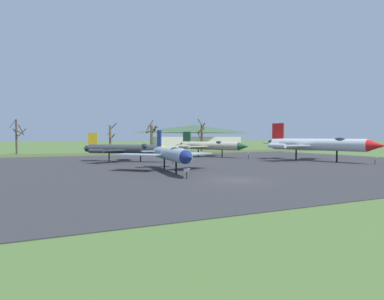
{
  "coord_description": "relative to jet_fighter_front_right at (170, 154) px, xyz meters",
  "views": [
    {
      "loc": [
        -15.57,
        -23.61,
        3.55
      ],
      "look_at": [
        2.26,
        12.84,
        2.04
      ],
      "focal_mm": 32.19,
      "sensor_mm": 36.0,
      "label": 1
    }
  ],
  "objects": [
    {
      "name": "bare_tree_center",
      "position": [
        15.35,
        49.28,
        2.08
      ],
      "size": [
        3.65,
        3.29,
        7.88
      ],
      "color": "brown",
      "rests_on": "ground"
    },
    {
      "name": "ground_plane",
      "position": [
        2.34,
        -8.37,
        -1.88
      ],
      "size": [
        600.0,
        600.0,
        0.0
      ],
      "primitive_type": "plane",
      "color": "#4C6B33"
    },
    {
      "name": "bare_tree_right_of_center",
      "position": [
        27.14,
        45.01,
        2.01
      ],
      "size": [
        2.35,
        2.37,
        8.19
      ],
      "color": "brown",
      "rests_on": "ground"
    },
    {
      "name": "grass_verge_strip",
      "position": [
        2.34,
        40.52,
        -1.85
      ],
      "size": [
        141.43,
        12.0,
        0.06
      ],
      "primitive_type": "cube",
      "color": "#455429",
      "rests_on": "ground"
    },
    {
      "name": "info_placard_front_right",
      "position": [
        -1.03,
        -6.05,
        -1.3
      ],
      "size": [
        0.53,
        0.23,
        0.94
      ],
      "color": "black",
      "rests_on": "ground"
    },
    {
      "name": "visitor_building",
      "position": [
        35.64,
        65.68,
        1.82
      ],
      "size": [
        29.4,
        14.94,
        7.44
      ],
      "color": "beige",
      "rests_on": "ground"
    },
    {
      "name": "bare_tree_left_of_center",
      "position": [
        4.07,
        44.53,
        1.44
      ],
      "size": [
        2.17,
        2.15,
        6.78
      ],
      "color": "brown",
      "rests_on": "ground"
    },
    {
      "name": "jet_fighter_front_right",
      "position": [
        0.0,
        0.0,
        0.0
      ],
      "size": [
        10.67,
        13.62,
        4.34
      ],
      "color": "#8EA3B2",
      "rests_on": "ground"
    },
    {
      "name": "info_placard_rear_center",
      "position": [
        4.24,
        9.42,
        -1.25
      ],
      "size": [
        0.58,
        0.26,
        1.01
      ],
      "color": "black",
      "rests_on": "ground"
    },
    {
      "name": "bare_tree_far_left",
      "position": [
        -14.55,
        49.05,
        2.09
      ],
      "size": [
        3.24,
        3.45,
        7.4
      ],
      "color": "#42382D",
      "rests_on": "ground"
    },
    {
      "name": "asphalt_apron",
      "position": [
        2.34,
        7.71,
        -1.86
      ],
      "size": [
        81.43,
        53.62,
        0.05
      ],
      "primitive_type": "cube",
      "color": "#333335",
      "rests_on": "ground"
    },
    {
      "name": "info_placard_rear_right",
      "position": [
        27.25,
        -2.75,
        -1.28
      ],
      "size": [
        0.55,
        0.27,
        0.95
      ],
      "color": "black",
      "rests_on": "ground"
    },
    {
      "name": "jet_fighter_rear_center",
      "position": [
        -0.02,
        16.06,
        0.01
      ],
      "size": [
        11.33,
        10.98,
        4.18
      ],
      "color": "#33383D",
      "rests_on": "ground"
    },
    {
      "name": "jet_fighter_rear_left",
      "position": [
        16.62,
        21.34,
        0.18
      ],
      "size": [
        10.54,
        14.22,
        4.59
      ],
      "color": "#B7B293",
      "rests_on": "ground"
    },
    {
      "name": "info_placard_rear_left",
      "position": [
        19.49,
        14.04,
        -1.27
      ],
      "size": [
        0.57,
        0.32,
        0.98
      ],
      "color": "black",
      "rests_on": "ground"
    },
    {
      "name": "jet_fighter_rear_right",
      "position": [
        25.41,
        5.14,
        0.63
      ],
      "size": [
        12.58,
        17.83,
        5.81
      ],
      "color": "silver",
      "rests_on": "ground"
    }
  ]
}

